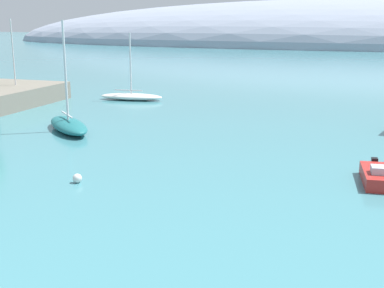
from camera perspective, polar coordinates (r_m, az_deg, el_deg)
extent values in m
ellipsoid|color=#8E99AD|center=(197.43, 19.56, 10.35)|extent=(290.05, 87.78, 32.50)
ellipsoid|color=black|center=(59.78, -18.89, 4.83)|extent=(7.50, 4.85, 0.97)
cylinder|color=silver|center=(59.31, -19.23, 9.12)|extent=(0.14, 0.14, 8.03)
cube|color=silver|center=(59.97, -19.10, 5.65)|extent=(3.08, 1.59, 0.10)
ellipsoid|color=#1E6B70|center=(43.23, -13.56, 2.03)|extent=(7.00, 6.85, 0.97)
cylinder|color=silver|center=(42.58, -13.89, 7.89)|extent=(0.19, 0.19, 7.90)
cube|color=silver|center=(43.40, -13.73, 3.19)|extent=(2.50, 2.40, 0.10)
ellipsoid|color=white|center=(58.83, -6.75, 5.24)|extent=(7.44, 2.97, 0.76)
cylinder|color=silver|center=(58.40, -6.85, 8.88)|extent=(0.18, 0.18, 6.73)
cube|color=silver|center=(58.84, -7.07, 5.95)|extent=(3.25, 0.45, 0.10)
cube|color=red|center=(30.59, 20.03, -3.45)|extent=(2.14, 3.98, 0.74)
cube|color=black|center=(32.60, 19.58, -2.04)|extent=(0.41, 0.48, 0.67)
cube|color=#B2B7C1|center=(29.89, 20.26, -2.72)|extent=(1.13, 1.02, 0.40)
sphere|color=silver|center=(29.58, -12.62, -3.73)|extent=(0.52, 0.52, 0.52)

